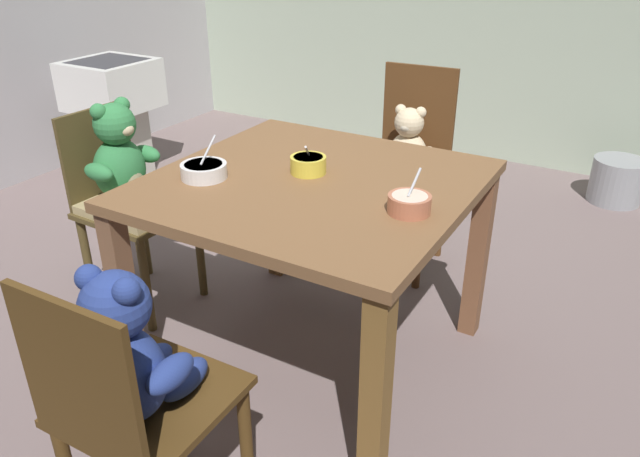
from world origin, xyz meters
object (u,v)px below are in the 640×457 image
(porridge_bowl_white_near_left, at_px, (204,170))
(porridge_bowl_terracotta_near_right, at_px, (409,203))
(porridge_bowl_yellow_center, at_px, (308,164))
(dining_table, at_px, (313,210))
(teddy_chair_near_left, at_px, (125,178))
(metal_pail, at_px, (617,181))
(teddy_chair_far_center, at_px, (407,158))
(sink_basin, at_px, (114,102))
(teddy_chair_near_front, at_px, (130,373))

(porridge_bowl_white_near_left, relative_size, porridge_bowl_terracotta_near_right, 1.20)
(porridge_bowl_terracotta_near_right, relative_size, porridge_bowl_yellow_center, 1.08)
(dining_table, distance_m, porridge_bowl_white_near_left, 0.39)
(dining_table, relative_size, porridge_bowl_terracotta_near_right, 7.47)
(porridge_bowl_terracotta_near_right, bearing_deg, porridge_bowl_white_near_left, -172.88)
(teddy_chair_near_left, xyz_separation_m, metal_pail, (1.68, 2.17, -0.44))
(dining_table, distance_m, metal_pail, 2.35)
(teddy_chair_far_center, bearing_deg, porridge_bowl_white_near_left, -19.50)
(teddy_chair_near_left, distance_m, sink_basin, 1.57)
(teddy_chair_near_left, height_order, porridge_bowl_white_near_left, teddy_chair_near_left)
(porridge_bowl_terracotta_near_right, distance_m, sink_basin, 2.67)
(dining_table, xyz_separation_m, porridge_bowl_terracotta_near_right, (0.38, -0.08, 0.14))
(teddy_chair_near_front, distance_m, sink_basin, 2.79)
(dining_table, height_order, porridge_bowl_yellow_center, porridge_bowl_yellow_center)
(teddy_chair_far_center, xyz_separation_m, sink_basin, (-2.03, 0.13, -0.04))
(porridge_bowl_white_near_left, bearing_deg, porridge_bowl_yellow_center, 37.33)
(teddy_chair_near_front, relative_size, porridge_bowl_white_near_left, 5.08)
(metal_pail, bearing_deg, teddy_chair_near_left, -127.76)
(porridge_bowl_terracotta_near_right, height_order, metal_pail, porridge_bowl_terracotta_near_right)
(teddy_chair_near_left, distance_m, porridge_bowl_white_near_left, 0.60)
(porridge_bowl_white_near_left, bearing_deg, teddy_chair_far_center, 73.72)
(metal_pail, bearing_deg, porridge_bowl_yellow_center, -112.09)
(porridge_bowl_terracotta_near_right, bearing_deg, teddy_chair_near_left, 177.30)
(porridge_bowl_white_near_left, height_order, metal_pail, porridge_bowl_white_near_left)
(teddy_chair_near_front, bearing_deg, dining_table, 0.36)
(teddy_chair_near_front, bearing_deg, porridge_bowl_yellow_center, 3.01)
(teddy_chair_near_left, distance_m, teddy_chair_far_center, 1.24)
(teddy_chair_near_left, height_order, sink_basin, teddy_chair_near_left)
(dining_table, height_order, metal_pail, dining_table)
(dining_table, height_order, porridge_bowl_terracotta_near_right, porridge_bowl_terracotta_near_right)
(porridge_bowl_yellow_center, bearing_deg, porridge_bowl_white_near_left, -142.67)
(teddy_chair_near_left, height_order, porridge_bowl_terracotta_near_right, teddy_chair_near_left)
(porridge_bowl_yellow_center, bearing_deg, teddy_chair_near_front, -86.12)
(sink_basin, xyz_separation_m, metal_pail, (2.86, 1.14, -0.36))
(porridge_bowl_white_near_left, bearing_deg, teddy_chair_near_left, 165.12)
(teddy_chair_far_center, bearing_deg, porridge_bowl_yellow_center, -5.08)
(teddy_chair_far_center, xyz_separation_m, porridge_bowl_yellow_center, (-0.03, -0.83, 0.24))
(teddy_chair_near_front, distance_m, metal_pail, 3.15)
(teddy_chair_near_left, relative_size, metal_pail, 2.95)
(teddy_chair_near_front, xyz_separation_m, porridge_bowl_white_near_left, (-0.34, 0.70, 0.20))
(porridge_bowl_terracotta_near_right, distance_m, metal_pail, 2.36)
(porridge_bowl_white_near_left, height_order, porridge_bowl_yellow_center, porridge_bowl_white_near_left)
(teddy_chair_near_left, bearing_deg, porridge_bowl_yellow_center, 6.39)
(metal_pail, bearing_deg, teddy_chair_far_center, -123.03)
(teddy_chair_near_front, bearing_deg, teddy_chair_near_left, 45.47)
(teddy_chair_far_center, bearing_deg, dining_table, -2.16)
(teddy_chair_near_front, height_order, metal_pail, teddy_chair_near_front)
(teddy_chair_far_center, relative_size, teddy_chair_near_front, 1.10)
(teddy_chair_near_left, xyz_separation_m, teddy_chair_near_front, (0.89, -0.85, -0.01))
(teddy_chair_near_front, bearing_deg, porridge_bowl_terracotta_near_right, -25.24)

